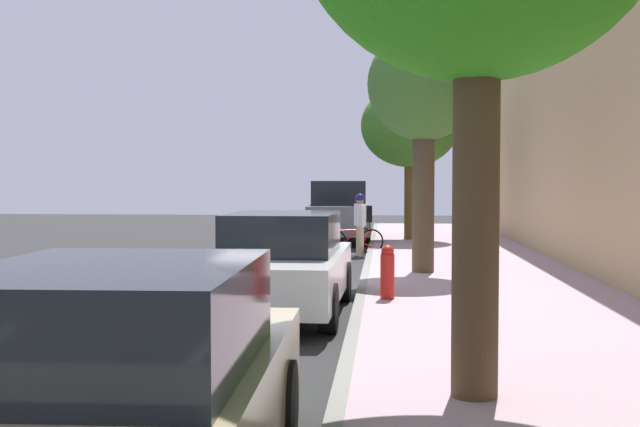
{
  "coord_description": "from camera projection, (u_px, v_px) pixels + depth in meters",
  "views": [
    {
      "loc": [
        2.01,
        -15.02,
        2.0
      ],
      "look_at": [
        0.26,
        6.02,
        1.11
      ],
      "focal_mm": 44.05,
      "sensor_mm": 36.0,
      "label": 1
    }
  ],
  "objects": [
    {
      "name": "parked_sedan_white_second",
      "position": [
        283.0,
        264.0,
        11.68
      ],
      "size": [
        1.9,
        4.43,
        1.52
      ],
      "color": "white",
      "rests_on": "ground"
    },
    {
      "name": "lane_stripe_bike_edge",
      "position": [
        289.0,
        284.0,
        15.2
      ],
      "size": [
        0.12,
        37.79,
        0.01
      ],
      "primitive_type": "cube",
      "color": "white",
      "rests_on": "ground"
    },
    {
      "name": "building_facade",
      "position": [
        612.0,
        102.0,
        14.55
      ],
      "size": [
        0.5,
        37.79,
        6.91
      ],
      "primitive_type": "cube",
      "color": "tan",
      "rests_on": "ground"
    },
    {
      "name": "bicycle_at_curb",
      "position": [
        353.0,
        241.0,
        21.21
      ],
      "size": [
        1.65,
        0.66,
        0.74
      ],
      "color": "black",
      "rests_on": "ground"
    },
    {
      "name": "curb_edge",
      "position": [
        365.0,
        281.0,
        15.07
      ],
      "size": [
        0.16,
        37.79,
        0.15
      ],
      "primitive_type": "cube",
      "color": "gray",
      "rests_on": "ground"
    },
    {
      "name": "lane_stripe_centre",
      "position": [
        130.0,
        289.0,
        14.44
      ],
      "size": [
        0.14,
        35.8,
        0.01
      ],
      "color": "white",
      "rests_on": "ground"
    },
    {
      "name": "parked_suv_grey_mid",
      "position": [
        339.0,
        211.0,
        25.41
      ],
      "size": [
        2.09,
        4.76,
        1.99
      ],
      "color": "slate",
      "rests_on": "ground"
    },
    {
      "name": "sidewalk",
      "position": [
        481.0,
        282.0,
        14.89
      ],
      "size": [
        4.25,
        37.79,
        0.15
      ],
      "primitive_type": "cube",
      "color": "#AB8F9B",
      "rests_on": "ground"
    },
    {
      "name": "street_tree_corner",
      "position": [
        410.0,
        126.0,
        24.62
      ],
      "size": [
        3.08,
        3.08,
        4.89
      ],
      "color": "brown",
      "rests_on": "sidewalk"
    },
    {
      "name": "street_tree_far_end",
      "position": [
        424.0,
        89.0,
        15.67
      ],
      "size": [
        2.26,
        2.26,
        4.91
      ],
      "color": "#4B3B2A",
      "rests_on": "sidewalk"
    },
    {
      "name": "parked_sedan_tan_nearest",
      "position": [
        115.0,
        397.0,
        4.52
      ],
      "size": [
        1.92,
        4.44,
        1.52
      ],
      "color": "tan",
      "rests_on": "ground"
    },
    {
      "name": "cyclist_with_backpack",
      "position": [
        361.0,
        218.0,
        20.73
      ],
      "size": [
        0.49,
        0.6,
        1.66
      ],
      "color": "#C6B284",
      "rests_on": "ground"
    },
    {
      "name": "fire_hydrant",
      "position": [
        387.0,
        272.0,
        12.23
      ],
      "size": [
        0.22,
        0.22,
        0.84
      ],
      "color": "red",
      "rests_on": "sidewalk"
    },
    {
      "name": "ground",
      "position": [
        281.0,
        284.0,
        15.21
      ],
      "size": [
        60.47,
        60.47,
        0.0
      ],
      "primitive_type": "plane",
      "color": "#292929"
    }
  ]
}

